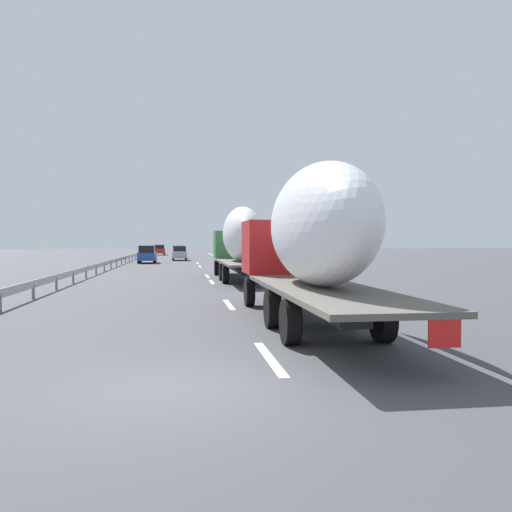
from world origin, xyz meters
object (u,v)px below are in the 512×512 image
truck_trailing (309,237)px  car_blue_sedan (147,254)px  car_red_compact (160,250)px  truck_lead (240,239)px  car_white_van (179,252)px  car_silver_hatch (180,253)px  road_sign (253,242)px

truck_trailing → car_blue_sedan: bearing=9.2°
car_red_compact → car_blue_sedan: (-35.02, -0.02, 0.05)m
truck_lead → car_red_compact: bearing=6.7°
car_white_van → car_silver_hatch: car_silver_hatch is taller
truck_trailing → car_white_van: 63.53m
car_silver_hatch → car_blue_sedan: bearing=157.1°
car_white_van → road_sign: (-28.77, -6.98, 1.44)m
truck_lead → car_blue_sedan: 27.88m
truck_trailing → car_blue_sedan: size_ratio=2.86×
car_blue_sedan → road_sign: road_sign is taller
car_white_van → car_silver_hatch: bearing=-179.2°
car_red_compact → road_sign: size_ratio=1.21×
truck_lead → road_sign: 17.15m
truck_lead → car_silver_hatch: truck_lead is taller
car_white_van → truck_trailing: bearing=-176.5°
car_blue_sedan → road_sign: (-10.01, -10.34, 1.38)m
truck_trailing → car_white_van: (63.39, 3.88, -1.58)m
car_white_van → car_blue_sedan: 19.05m
truck_trailing → car_silver_hatch: bearing=4.0°
truck_trailing → road_sign: bearing=-5.1°
car_silver_hatch → car_white_van: bearing=0.8°
truck_lead → car_white_van: truck_lead is taller
truck_lead → truck_trailing: size_ratio=1.05×
truck_lead → car_silver_hatch: (35.18, 3.74, -1.57)m
car_red_compact → car_white_van: car_red_compact is taller
truck_trailing → car_red_compact: bearing=5.2°
car_silver_hatch → road_sign: road_sign is taller
truck_lead → car_blue_sedan: truck_lead is taller
car_blue_sedan → car_white_van: bearing=-10.1°
road_sign → car_red_compact: bearing=13.0°
car_blue_sedan → car_silver_hatch: size_ratio=1.05×
truck_lead → car_blue_sedan: (26.88, 7.24, -1.52)m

